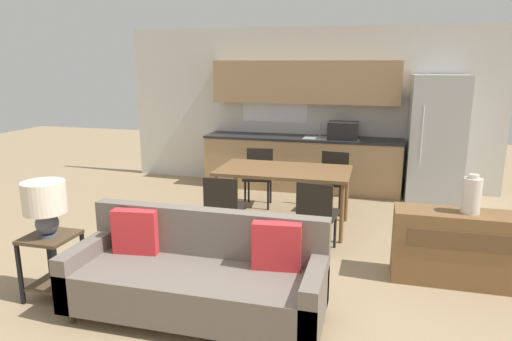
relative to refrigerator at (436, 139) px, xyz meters
name	(u,v)px	position (x,y,z in m)	size (l,w,h in m)	color
ground_plane	(216,321)	(-2.09, -4.22, -0.97)	(20.00, 20.00, 0.00)	#9E8460
wall_back	(305,108)	(-2.10, 0.41, 0.38)	(6.40, 0.07, 2.70)	silver
kitchen_counter	(303,140)	(-2.08, 0.11, -0.13)	(3.29, 0.65, 2.15)	tan
refrigerator	(436,139)	(0.00, 0.00, 0.00)	(0.81, 0.76, 1.94)	#B7BABC
dining_table	(284,174)	(-2.02, -1.81, -0.26)	(1.69, 0.92, 0.77)	brown
couch	(198,276)	(-2.28, -4.13, -0.63)	(2.14, 0.80, 0.86)	#3D2D1E
side_table	(52,256)	(-3.67, -4.21, -0.57)	(0.42, 0.42, 0.60)	brown
table_lamp	(45,202)	(-3.67, -4.22, -0.06)	(0.37, 0.37, 0.50)	#4C515B
credenza	(458,247)	(-0.05, -2.94, -0.61)	(1.23, 0.41, 0.72)	brown
vase	(472,195)	(0.01, -2.94, -0.08)	(0.17, 0.17, 0.38)	beige
dining_chair_far_left	(259,174)	(-2.56, -0.99, -0.48)	(0.47, 0.47, 0.85)	black
dining_chair_near_left	(224,206)	(-2.55, -2.64, -0.48)	(0.44, 0.44, 0.85)	black
dining_chair_far_right	(333,178)	(-1.46, -0.97, -0.48)	(0.48, 0.48, 0.85)	black
dining_chair_near_right	(317,212)	(-1.48, -2.60, -0.48)	(0.46, 0.46, 0.85)	black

